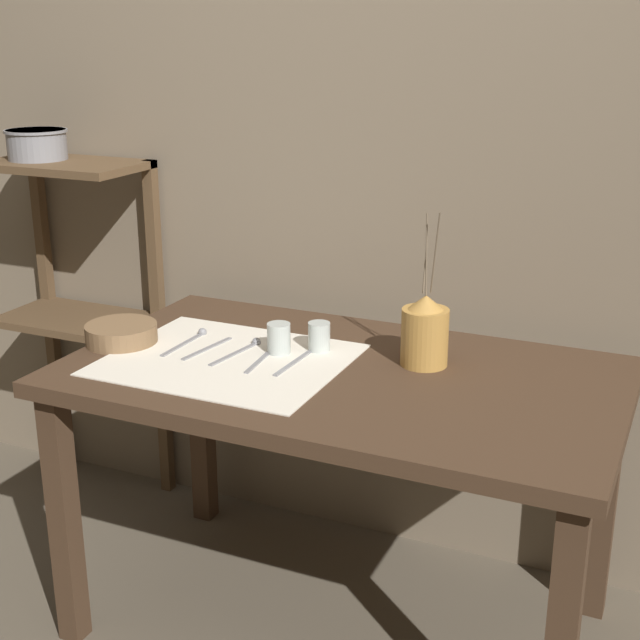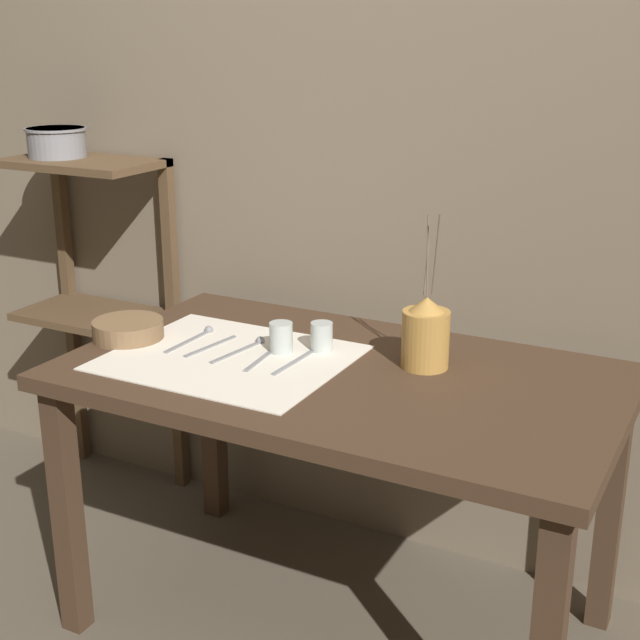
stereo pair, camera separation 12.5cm
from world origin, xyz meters
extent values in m
plane|color=brown|center=(0.00, 0.00, 0.00)|extent=(12.00, 12.00, 0.00)
cube|color=#7A6B56|center=(0.00, 0.50, 1.20)|extent=(7.00, 0.06, 2.40)
cube|color=#422D1E|center=(0.00, 0.00, 0.71)|extent=(1.35, 0.78, 0.04)
cube|color=#422D1E|center=(-0.62, -0.33, 0.35)|extent=(0.06, 0.06, 0.69)
cube|color=#422D1E|center=(-0.62, 0.33, 0.35)|extent=(0.06, 0.06, 0.69)
cube|color=#422D1E|center=(0.62, 0.33, 0.35)|extent=(0.06, 0.06, 0.69)
cube|color=brown|center=(-1.06, 0.31, 1.13)|extent=(0.49, 0.29, 0.02)
cube|color=brown|center=(-1.06, 0.31, 0.63)|extent=(0.49, 0.29, 0.02)
cube|color=brown|center=(-1.28, 0.43, 0.57)|extent=(0.04, 0.04, 1.14)
cube|color=brown|center=(-0.83, 0.43, 0.57)|extent=(0.04, 0.04, 1.14)
cube|color=silver|center=(-0.29, -0.06, 0.74)|extent=(0.58, 0.49, 0.00)
cylinder|color=#B7843D|center=(0.17, 0.12, 0.81)|extent=(0.12, 0.12, 0.14)
cone|color=#B7843D|center=(0.17, 0.12, 0.90)|extent=(0.09, 0.09, 0.04)
cylinder|color=brown|center=(0.19, 0.11, 1.02)|extent=(0.03, 0.05, 0.21)
cylinder|color=brown|center=(0.17, 0.12, 1.01)|extent=(0.01, 0.01, 0.20)
cylinder|color=brown|center=(0.16, 0.14, 0.98)|extent=(0.00, 0.02, 0.13)
cylinder|color=brown|center=(-0.61, -0.06, 0.76)|extent=(0.19, 0.19, 0.05)
cylinder|color=#B7C1BC|center=(-0.19, 0.04, 0.78)|extent=(0.06, 0.06, 0.08)
cylinder|color=#B7C1BC|center=(-0.10, 0.10, 0.77)|extent=(0.06, 0.06, 0.07)
cube|color=gray|center=(-0.44, -0.02, 0.74)|extent=(0.01, 0.19, 0.00)
sphere|color=gray|center=(-0.44, 0.08, 0.74)|extent=(0.02, 0.02, 0.02)
cube|color=gray|center=(-0.37, -0.02, 0.74)|extent=(0.04, 0.19, 0.00)
cube|color=gray|center=(-0.29, -0.02, 0.74)|extent=(0.04, 0.19, 0.00)
sphere|color=gray|center=(-0.27, 0.07, 0.74)|extent=(0.02, 0.02, 0.02)
cube|color=gray|center=(-0.21, -0.03, 0.74)|extent=(0.03, 0.19, 0.00)
cube|color=gray|center=(-0.12, -0.02, 0.74)|extent=(0.02, 0.19, 0.00)
cylinder|color=gray|center=(-1.15, 0.31, 1.18)|extent=(0.18, 0.18, 0.09)
cylinder|color=gray|center=(-1.15, 0.31, 1.23)|extent=(0.19, 0.19, 0.01)
camera|label=1|loc=(0.78, -1.87, 1.53)|focal=50.00mm
camera|label=2|loc=(0.89, -1.82, 1.53)|focal=50.00mm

